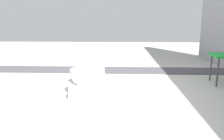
% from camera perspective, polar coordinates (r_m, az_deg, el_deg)
% --- Properties ---
extents(ground_plane, '(14.00, 14.00, 0.00)m').
position_cam_1_polar(ground_plane, '(2.88, -4.44, -5.47)').
color(ground_plane, '#A8A59E').
extents(gravel_strip, '(0.56, 8.00, 0.01)m').
position_cam_1_polar(gravel_strip, '(4.06, 4.74, -0.08)').
color(gravel_strip, '#423F44').
rests_on(gravel_strip, ground).
extents(toilet, '(0.65, 0.41, 0.52)m').
position_cam_1_polar(toilet, '(2.76, -6.25, -1.56)').
color(toilet, white).
rests_on(toilet, ground).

